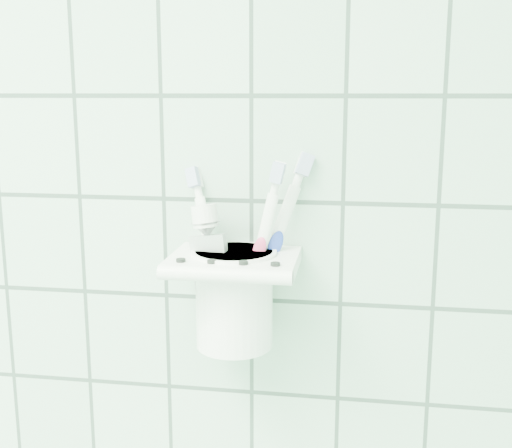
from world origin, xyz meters
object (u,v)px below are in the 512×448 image
holder_bracket (234,263)px  toothpaste_tube (219,264)px  cup (234,295)px  toothbrush_blue (239,242)px  toothbrush_pink (227,253)px  toothbrush_orange (240,248)px

holder_bracket → toothpaste_tube: bearing=-159.5°
cup → toothbrush_blue: size_ratio=0.50×
toothbrush_pink → toothbrush_blue: 0.02m
toothbrush_blue → toothbrush_orange: 0.01m
cup → toothbrush_blue: toothbrush_blue is taller
toothbrush_pink → toothpaste_tube: toothbrush_pink is taller
toothbrush_orange → holder_bracket: bearing=-106.0°
holder_bracket → toothbrush_pink: bearing=-119.5°
toothbrush_blue → toothbrush_pink: bearing=-153.6°
cup → toothbrush_orange: bearing=45.7°
toothbrush_orange → toothpaste_tube: toothbrush_orange is taller
toothbrush_pink → toothpaste_tube: bearing=166.9°
toothbrush_blue → toothpaste_tube: toothbrush_blue is taller
holder_bracket → toothpaste_tube: size_ratio=0.88×
cup → toothpaste_tube: (-0.01, -0.01, 0.03)m
toothbrush_pink → toothbrush_orange: same height
toothbrush_orange → cup: bearing=-127.7°
toothbrush_pink → toothbrush_orange: bearing=74.5°
toothbrush_blue → toothbrush_orange: (-0.00, 0.01, -0.01)m
toothbrush_pink → toothpaste_tube: (-0.01, 0.00, -0.01)m
toothbrush_orange → toothbrush_blue: bearing=-76.6°
holder_bracket → cup: same height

